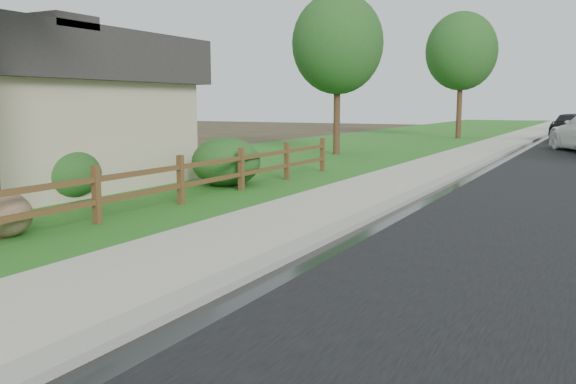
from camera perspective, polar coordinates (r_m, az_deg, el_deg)
The scene contains 12 objects.
curb at distance 37.90m, azimuth 21.81°, elevation 4.50°, with size 0.40×90.00×0.12m, color gray.
wet_gutter at distance 37.87m, azimuth 22.34°, elevation 4.41°, with size 0.50×90.00×0.00m, color black.
sidewalk at distance 38.06m, azimuth 19.86°, elevation 4.60°, with size 2.20×90.00×0.10m, color #A19F8C.
grass_strip at distance 38.37m, azimuth 17.04°, elevation 4.73°, with size 1.60×90.00×0.06m, color #245E1A.
lawn_near at distance 39.67m, azimuth 9.63°, elevation 5.06°, with size 9.00×90.00×0.04m, color #245E1A.
ranch_fence at distance 12.14m, azimuth -13.48°, elevation 0.67°, with size 0.12×16.92×1.10m.
dark_car_mid at distance 38.07m, azimuth 25.28°, elevation 5.56°, with size 2.03×5.06×1.72m, color black.
boulder at distance 10.95m, azimuth -25.37°, elevation -1.89°, with size 1.19×0.89×0.79m, color brown.
shrub_b at distance 14.61m, azimuth -20.47°, elevation 1.63°, with size 1.76×1.76×1.23m, color #1C3F16.
shrub_c at distance 16.10m, azimuth -5.82°, elevation 2.82°, with size 1.81×1.81×1.30m, color #1C3F16.
tree_near_left at distance 25.94m, azimuth 4.66°, elevation 13.64°, with size 3.78×3.78×6.70m.
tree_mid_left at distance 39.21m, azimuth 15.92°, elevation 12.53°, with size 4.28×4.28×7.66m.
Camera 1 is at (4.35, -2.63, 2.18)m, focal length 38.00 mm.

